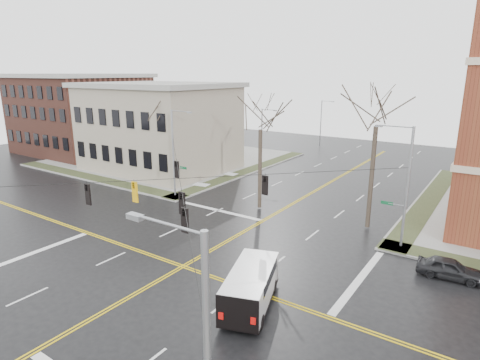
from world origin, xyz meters
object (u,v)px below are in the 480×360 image
Objects in this scene: streetlight_north_a at (263,136)px; tree_ne at (377,119)px; streetlight_north_b at (322,121)px; tree_nw_far at (165,112)px; signal_pole_nw at (174,151)px; signal_pole_ne at (405,184)px; cargo_van at (252,283)px; parked_car_a at (450,268)px; tree_nw_near at (261,124)px.

tree_ne is (18.88, -14.06, 4.74)m from streetlight_north_a.
streetlight_north_b is 34.27m from tree_nw_far.
signal_pole_nw is 36.51m from streetlight_north_b.
signal_pole_ne is 14.14m from cargo_van.
parked_car_a is 19.32m from tree_nw_near.
tree_ne is at bearing 63.61° from cargo_van.
tree_nw_far is (-3.81, 2.77, 3.53)m from signal_pole_nw.
signal_pole_nw reaches higher than streetlight_north_a.
tree_nw_near is (-17.15, 4.73, 7.51)m from parked_car_a.
tree_nw_near reaches higher than cargo_van.
tree_nw_far is 13.17m from tree_nw_near.
streetlight_north_a is (0.67, 16.50, -0.48)m from signal_pole_nw.
tree_nw_far is 0.92× the size of tree_ne.
signal_pole_nw is 1.12× the size of streetlight_north_a.
tree_nw_near is (8.65, -34.81, 3.71)m from streetlight_north_b.
tree_nw_near is (-8.30, 14.38, 6.89)m from cargo_van.
tree_nw_near reaches higher than streetlight_north_a.
tree_ne is (18.88, -34.06, 4.74)m from streetlight_north_b.
tree_nw_far is (-26.45, 2.77, 3.53)m from signal_pole_ne.
parked_car_a is at bearing -38.38° from tree_ne.
tree_ne reaches higher than parked_car_a.
cargo_van is at bearing -35.82° from tree_nw_far.
streetlight_north_a is at bearing 47.44° from parked_car_a.
streetlight_north_b is 0.71× the size of tree_nw_near.
signal_pole_nw is 2.32× the size of parked_car_a.
cargo_van is at bearing -59.86° from streetlight_north_a.
streetlight_north_a and streetlight_north_b have the same top height.
tree_nw_far is at bearing 179.20° from tree_ne.
streetlight_north_a is at bearing 143.32° from tree_ne.
signal_pole_nw is at bearing -169.74° from tree_nw_near.
streetlight_north_b is at bearing 88.95° from signal_pole_nw.
streetlight_north_a is 0.63× the size of tree_ne.
tree_ne is (-3.10, 2.44, 4.25)m from signal_pole_ne.
signal_pole_nw is at bearing -91.05° from streetlight_north_b.
signal_pole_nw is 20.15m from tree_ne.
cargo_van is (17.62, -12.70, -3.67)m from signal_pole_nw.
streetlight_north_b is 1.32× the size of cargo_van.
cargo_van is at bearing -60.01° from tree_nw_near.
signal_pole_nw reaches higher than streetlight_north_b.
streetlight_north_a is at bearing 71.94° from tree_nw_far.
tree_nw_near is at bearing 10.26° from signal_pole_nw.
tree_ne reaches higher than signal_pole_nw.
tree_nw_far reaches higher than streetlight_north_b.
tree_nw_near reaches higher than signal_pole_ne.
tree_nw_far is at bearing 144.02° from signal_pole_nw.
signal_pole_ne is at bearing -7.21° from tree_nw_near.
streetlight_north_a is at bearing 101.00° from cargo_van.
tree_nw_far is 23.37m from tree_ne.
tree_nw_near reaches higher than signal_pole_nw.
signal_pole_nw is (-22.64, 0.00, 0.00)m from signal_pole_ne.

